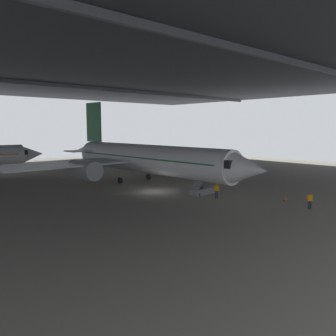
{
  "coord_description": "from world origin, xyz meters",
  "views": [
    {
      "loc": [
        -26.79,
        -32.81,
        8.0
      ],
      "look_at": [
        3.11,
        0.93,
        2.66
      ],
      "focal_mm": 36.73,
      "sensor_mm": 36.0,
      "label": 1
    }
  ],
  "objects_px": {
    "crew_worker_by_stairs": "(217,190)",
    "traffic_cone_orange": "(285,198)",
    "crew_worker_near_nose": "(310,200)",
    "boarding_stairs": "(204,187)",
    "airplane_main": "(144,159)"
  },
  "relations": [
    {
      "from": "airplane_main",
      "to": "crew_worker_near_nose",
      "type": "height_order",
      "value": "airplane_main"
    },
    {
      "from": "boarding_stairs",
      "to": "crew_worker_by_stairs",
      "type": "distance_m",
      "value": 3.24
    },
    {
      "from": "crew_worker_by_stairs",
      "to": "traffic_cone_orange",
      "type": "relative_size",
      "value": 2.92
    },
    {
      "from": "boarding_stairs",
      "to": "traffic_cone_orange",
      "type": "relative_size",
      "value": 8.01
    },
    {
      "from": "crew_worker_near_nose",
      "to": "traffic_cone_orange",
      "type": "distance_m",
      "value": 4.06
    },
    {
      "from": "crew_worker_near_nose",
      "to": "traffic_cone_orange",
      "type": "height_order",
      "value": "crew_worker_near_nose"
    },
    {
      "from": "crew_worker_near_nose",
      "to": "crew_worker_by_stairs",
      "type": "distance_m",
      "value": 9.87
    },
    {
      "from": "boarding_stairs",
      "to": "crew_worker_by_stairs",
      "type": "xyz_separation_m",
      "value": [
        -1.24,
        -2.99,
        0.26
      ]
    },
    {
      "from": "boarding_stairs",
      "to": "crew_worker_by_stairs",
      "type": "height_order",
      "value": "boarding_stairs"
    },
    {
      "from": "boarding_stairs",
      "to": "crew_worker_near_nose",
      "type": "relative_size",
      "value": 2.93
    },
    {
      "from": "crew_worker_near_nose",
      "to": "boarding_stairs",
      "type": "bearing_deg",
      "value": 97.71
    },
    {
      "from": "crew_worker_near_nose",
      "to": "traffic_cone_orange",
      "type": "xyz_separation_m",
      "value": [
        1.78,
        3.6,
        -0.64
      ]
    },
    {
      "from": "airplane_main",
      "to": "crew_worker_near_nose",
      "type": "xyz_separation_m",
      "value": [
        2.58,
        -23.24,
        -2.65
      ]
    },
    {
      "from": "boarding_stairs",
      "to": "crew_worker_near_nose",
      "type": "bearing_deg",
      "value": -82.29
    },
    {
      "from": "crew_worker_by_stairs",
      "to": "traffic_cone_orange",
      "type": "distance_m",
      "value": 7.52
    }
  ]
}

